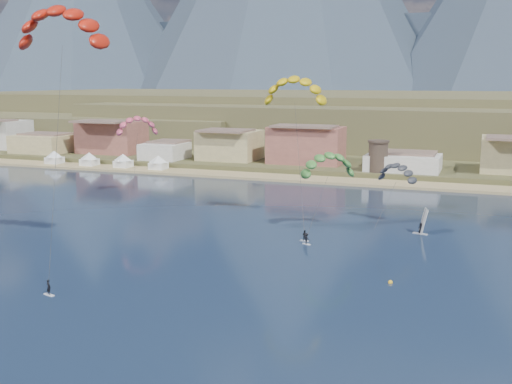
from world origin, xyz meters
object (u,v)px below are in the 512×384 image
Objects in this scene: watchtower at (378,156)px; windsurfer at (422,226)px; kitesurfer_red at (61,21)px; kitesurfer_green at (328,162)px; buoy at (390,282)px; kitesurfer_yellow at (295,86)px.

watchtower reaches higher than windsurfer.
kitesurfer_red reaches higher than windsurfer.
kitesurfer_red is 2.39× the size of kitesurfer_green.
windsurfer is at bearing 36.19° from kitesurfer_red.
buoy is (14.95, -25.33, -12.46)m from kitesurfer_green.
kitesurfer_yellow is at bearing -95.89° from watchtower.
kitesurfer_yellow is 33.62m from windsurfer.
buoy is at bearing -92.25° from windsurfer.
kitesurfer_red reaches higher than buoy.
kitesurfer_green reaches higher than buoy.
kitesurfer_red is 67.48m from windsurfer.
watchtower is 102.29m from kitesurfer_red.
kitesurfer_green is (1.36, -62.66, 6.19)m from watchtower.
windsurfer is at bearing -73.50° from watchtower.
kitesurfer_red is 1.33× the size of kitesurfer_yellow.
kitesurfer_green is 3.53× the size of windsurfer.
kitesurfer_yellow is at bearing 55.65° from kitesurfer_red.
buoy is (-1.14, -29.04, -1.36)m from windsurfer.
kitesurfer_red is at bearing -124.35° from kitesurfer_yellow.
windsurfer is 29.09m from buoy.
kitesurfer_yellow is 1.80× the size of kitesurfer_green.
kitesurfer_yellow is 48.10× the size of buoy.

